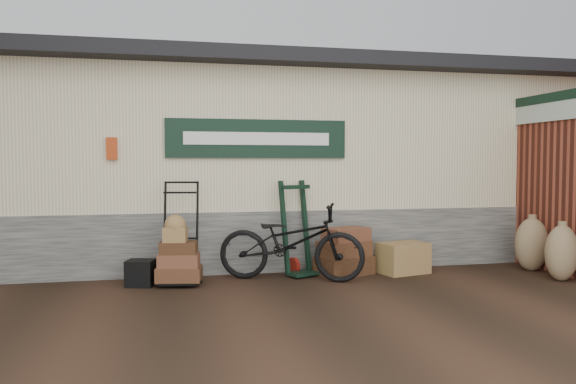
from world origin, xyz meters
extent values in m
plane|color=black|center=(0.00, 0.00, 0.00)|extent=(80.00, 80.00, 0.00)
cube|color=#4C4C47|center=(0.00, 2.75, 0.45)|extent=(14.00, 3.54, 0.90)
cube|color=#C1BE8D|center=(0.00, 2.75, 1.95)|extent=(14.00, 3.50, 2.10)
cube|color=black|center=(0.00, 2.60, 3.10)|extent=(14.40, 4.10, 0.20)
cube|color=black|center=(-0.30, 0.97, 1.95)|extent=(2.60, 0.06, 0.55)
cube|color=white|center=(-0.30, 0.94, 1.95)|extent=(2.10, 0.01, 0.18)
cube|color=#B1350C|center=(-2.30, 0.97, 1.80)|extent=(0.14, 0.10, 0.30)
cube|color=maroon|center=(4.70, 1.20, 1.30)|extent=(1.60, 4.50, 2.60)
cube|color=#194C2D|center=(3.88, 0.20, 2.35)|extent=(0.04, 2.40, 0.28)
cube|color=black|center=(3.88, 0.20, 2.55)|extent=(0.05, 2.50, 0.14)
cube|color=#915F3A|center=(1.78, 0.56, 0.22)|extent=(0.77, 0.60, 0.44)
cube|color=black|center=(-1.93, 0.49, 0.17)|extent=(0.41, 0.37, 0.34)
imported|color=black|center=(0.07, 0.42, 0.58)|extent=(1.42, 2.13, 1.17)
ellipsoid|color=#806345|center=(3.71, 0.32, 0.39)|extent=(0.54, 0.48, 0.79)
ellipsoid|color=#806345|center=(3.66, -0.40, 0.38)|extent=(0.56, 0.50, 0.77)
camera|label=1|loc=(-1.59, -6.99, 1.61)|focal=35.00mm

